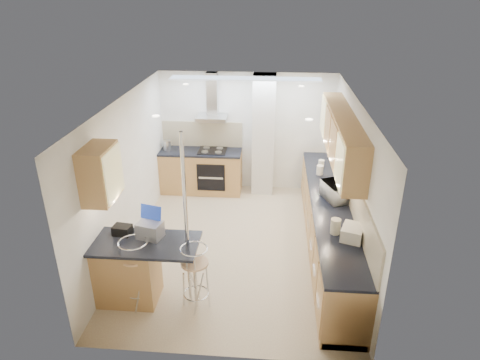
# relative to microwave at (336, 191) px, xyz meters

# --- Properties ---
(ground) EXTENTS (4.80, 4.80, 0.00)m
(ground) POSITION_rel_microwave_xyz_m (-1.58, -0.07, -1.06)
(ground) COLOR tan
(ground) RESTS_ON ground
(room_shell) EXTENTS (3.64, 4.84, 2.51)m
(room_shell) POSITION_rel_microwave_xyz_m (-1.26, 0.30, 0.48)
(room_shell) COLOR silver
(room_shell) RESTS_ON ground
(right_counter) EXTENTS (0.63, 4.40, 0.92)m
(right_counter) POSITION_rel_microwave_xyz_m (-0.08, -0.07, -0.60)
(right_counter) COLOR #B68149
(right_counter) RESTS_ON ground
(back_counter) EXTENTS (1.70, 0.63, 0.92)m
(back_counter) POSITION_rel_microwave_xyz_m (-2.53, 2.03, -0.60)
(back_counter) COLOR #B68149
(back_counter) RESTS_ON ground
(peninsula) EXTENTS (1.47, 0.72, 0.94)m
(peninsula) POSITION_rel_microwave_xyz_m (-2.71, -1.52, -0.59)
(peninsula) COLOR #B68149
(peninsula) RESTS_ON ground
(microwave) EXTENTS (0.50, 0.60, 0.28)m
(microwave) POSITION_rel_microwave_xyz_m (0.00, 0.00, 0.00)
(microwave) COLOR silver
(microwave) RESTS_ON right_counter
(laptop) EXTENTS (0.37, 0.32, 0.22)m
(laptop) POSITION_rel_microwave_xyz_m (-2.65, -1.38, -0.01)
(laptop) COLOR #A4A6AC
(laptop) RESTS_ON peninsula
(bag) EXTENTS (0.26, 0.21, 0.13)m
(bag) POSITION_rel_microwave_xyz_m (-3.05, -1.34, -0.05)
(bag) COLOR black
(bag) RESTS_ON peninsula
(bar_stool_near) EXTENTS (0.55, 0.55, 1.03)m
(bar_stool_near) POSITION_rel_microwave_xyz_m (-2.81, -1.63, -0.55)
(bar_stool_near) COLOR tan
(bar_stool_near) RESTS_ON ground
(bar_stool_end) EXTENTS (0.51, 0.51, 0.96)m
(bar_stool_end) POSITION_rel_microwave_xyz_m (-2.01, -1.62, -0.58)
(bar_stool_end) COLOR tan
(bar_stool_end) RESTS_ON ground
(jar_a) EXTENTS (0.15, 0.15, 0.17)m
(jar_a) POSITION_rel_microwave_xyz_m (-0.17, 0.99, -0.05)
(jar_a) COLOR silver
(jar_a) RESTS_ON right_counter
(jar_b) EXTENTS (0.13, 0.13, 0.14)m
(jar_b) POSITION_rel_microwave_xyz_m (-0.11, 1.35, -0.07)
(jar_b) COLOR silver
(jar_b) RESTS_ON right_counter
(jar_c) EXTENTS (0.16, 0.16, 0.22)m
(jar_c) POSITION_rel_microwave_xyz_m (-0.14, -1.05, -0.03)
(jar_c) COLOR beige
(jar_c) RESTS_ON right_counter
(jar_d) EXTENTS (0.13, 0.13, 0.15)m
(jar_d) POSITION_rel_microwave_xyz_m (0.01, -1.05, -0.07)
(jar_d) COLOR silver
(jar_d) RESTS_ON right_counter
(bread_bin) EXTENTS (0.37, 0.42, 0.18)m
(bread_bin) POSITION_rel_microwave_xyz_m (0.08, -1.17, -0.05)
(bread_bin) COLOR silver
(bread_bin) RESTS_ON right_counter
(kettle) EXTENTS (0.16, 0.16, 0.21)m
(kettle) POSITION_rel_microwave_xyz_m (-3.23, 2.03, -0.03)
(kettle) COLOR silver
(kettle) RESTS_ON back_counter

